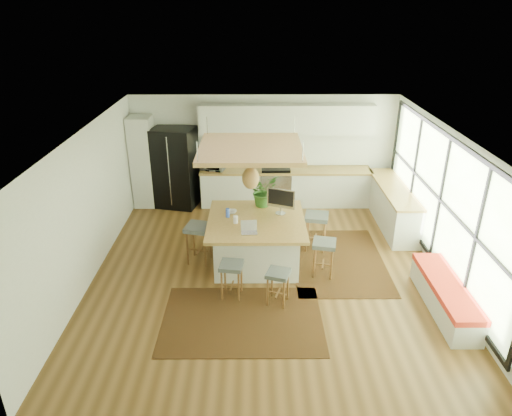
{
  "coord_description": "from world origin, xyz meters",
  "views": [
    {
      "loc": [
        -0.24,
        -7.56,
        4.76
      ],
      "look_at": [
        -0.2,
        0.5,
        1.1
      ],
      "focal_mm": 32.27,
      "sensor_mm": 36.0,
      "label": 1
    }
  ],
  "objects_px": {
    "stool_right_back": "(316,233)",
    "laptop": "(249,227)",
    "island": "(256,241)",
    "stool_left_side": "(199,245)",
    "monitor": "(281,202)",
    "fridge": "(176,170)",
    "stool_near_right": "(278,285)",
    "stool_right_front": "(323,258)",
    "microwave": "(213,162)",
    "island_plant": "(263,194)",
    "stool_near_left": "(232,278)"
  },
  "relations": [
    {
      "from": "island",
      "to": "stool_right_front",
      "type": "height_order",
      "value": "island"
    },
    {
      "from": "stool_near_right",
      "to": "stool_right_front",
      "type": "bearing_deg",
      "value": 45.02
    },
    {
      "from": "laptop",
      "to": "microwave",
      "type": "xyz_separation_m",
      "value": [
        -0.92,
        3.41,
        0.07
      ]
    },
    {
      "from": "laptop",
      "to": "microwave",
      "type": "distance_m",
      "value": 3.54
    },
    {
      "from": "stool_near_left",
      "to": "stool_right_front",
      "type": "distance_m",
      "value": 1.82
    },
    {
      "from": "stool_right_front",
      "to": "stool_left_side",
      "type": "height_order",
      "value": "stool_left_side"
    },
    {
      "from": "stool_near_left",
      "to": "island_plant",
      "type": "bearing_deg",
      "value": 72.64
    },
    {
      "from": "stool_near_right",
      "to": "laptop",
      "type": "bearing_deg",
      "value": 121.12
    },
    {
      "from": "island",
      "to": "microwave",
      "type": "bearing_deg",
      "value": 110.25
    },
    {
      "from": "stool_near_left",
      "to": "island_plant",
      "type": "relative_size",
      "value": 1.02
    },
    {
      "from": "fridge",
      "to": "microwave",
      "type": "bearing_deg",
      "value": 15.54
    },
    {
      "from": "stool_near_right",
      "to": "fridge",
      "type": "bearing_deg",
      "value": 119.2
    },
    {
      "from": "fridge",
      "to": "stool_near_right",
      "type": "distance_m",
      "value": 4.82
    },
    {
      "from": "monitor",
      "to": "fridge",
      "type": "bearing_deg",
      "value": 155.95
    },
    {
      "from": "stool_near_left",
      "to": "stool_right_back",
      "type": "bearing_deg",
      "value": 45.31
    },
    {
      "from": "fridge",
      "to": "stool_left_side",
      "type": "xyz_separation_m",
      "value": [
        0.85,
        -2.78,
        -0.57
      ]
    },
    {
      "from": "monitor",
      "to": "microwave",
      "type": "height_order",
      "value": "monitor"
    },
    {
      "from": "fridge",
      "to": "laptop",
      "type": "xyz_separation_m",
      "value": [
        1.84,
        -3.36,
        0.12
      ]
    },
    {
      "from": "island",
      "to": "stool_right_back",
      "type": "relative_size",
      "value": 2.37
    },
    {
      "from": "island_plant",
      "to": "microwave",
      "type": "bearing_deg",
      "value": 118.55
    },
    {
      "from": "laptop",
      "to": "monitor",
      "type": "relative_size",
      "value": 0.54
    },
    {
      "from": "microwave",
      "to": "stool_near_right",
      "type": "bearing_deg",
      "value": -57.11
    },
    {
      "from": "stool_right_front",
      "to": "stool_right_back",
      "type": "height_order",
      "value": "stool_right_back"
    },
    {
      "from": "stool_near_left",
      "to": "stool_near_right",
      "type": "xyz_separation_m",
      "value": [
        0.79,
        -0.21,
        0.0
      ]
    },
    {
      "from": "island",
      "to": "stool_right_front",
      "type": "relative_size",
      "value": 2.62
    },
    {
      "from": "island_plant",
      "to": "stool_left_side",
      "type": "bearing_deg",
      "value": -153.35
    },
    {
      "from": "island_plant",
      "to": "stool_right_front",
      "type": "bearing_deg",
      "value": -45.54
    },
    {
      "from": "island",
      "to": "stool_right_back",
      "type": "xyz_separation_m",
      "value": [
        1.23,
        0.53,
        -0.11
      ]
    },
    {
      "from": "island",
      "to": "laptop",
      "type": "bearing_deg",
      "value": -103.33
    },
    {
      "from": "stool_right_front",
      "to": "stool_left_side",
      "type": "xyz_separation_m",
      "value": [
        -2.38,
        0.51,
        0.0
      ]
    },
    {
      "from": "stool_near_right",
      "to": "island",
      "type": "bearing_deg",
      "value": 104.75
    },
    {
      "from": "stool_right_back",
      "to": "microwave",
      "type": "distance_m",
      "value": 3.35
    },
    {
      "from": "stool_near_right",
      "to": "stool_right_back",
      "type": "height_order",
      "value": "stool_right_back"
    },
    {
      "from": "stool_right_front",
      "to": "stool_left_side",
      "type": "bearing_deg",
      "value": 167.99
    },
    {
      "from": "stool_near_left",
      "to": "laptop",
      "type": "height_order",
      "value": "laptop"
    },
    {
      "from": "island",
      "to": "stool_near_left",
      "type": "bearing_deg",
      "value": -110.56
    },
    {
      "from": "stool_right_back",
      "to": "laptop",
      "type": "bearing_deg",
      "value": -141.57
    },
    {
      "from": "stool_left_side",
      "to": "island",
      "type": "bearing_deg",
      "value": -1.83
    },
    {
      "from": "stool_near_left",
      "to": "monitor",
      "type": "distance_m",
      "value": 1.88
    },
    {
      "from": "island",
      "to": "island_plant",
      "type": "bearing_deg",
      "value": 78.43
    },
    {
      "from": "stool_near_right",
      "to": "laptop",
      "type": "distance_m",
      "value": 1.18
    },
    {
      "from": "stool_near_left",
      "to": "island_plant",
      "type": "height_order",
      "value": "island_plant"
    },
    {
      "from": "stool_near_left",
      "to": "fridge",
      "type": "bearing_deg",
      "value": 111.24
    },
    {
      "from": "fridge",
      "to": "island_plant",
      "type": "relative_size",
      "value": 3.09
    },
    {
      "from": "island",
      "to": "stool_right_back",
      "type": "height_order",
      "value": "island"
    },
    {
      "from": "microwave",
      "to": "stool_right_back",
      "type": "bearing_deg",
      "value": -31.16
    },
    {
      "from": "stool_left_side",
      "to": "monitor",
      "type": "height_order",
      "value": "monitor"
    },
    {
      "from": "fridge",
      "to": "stool_near_left",
      "type": "xyz_separation_m",
      "value": [
        1.54,
        -3.97,
        -0.57
      ]
    },
    {
      "from": "stool_near_left",
      "to": "stool_left_side",
      "type": "xyz_separation_m",
      "value": [
        -0.69,
        1.19,
        0.0
      ]
    },
    {
      "from": "stool_near_right",
      "to": "island_plant",
      "type": "relative_size",
      "value": 0.97
    }
  ]
}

